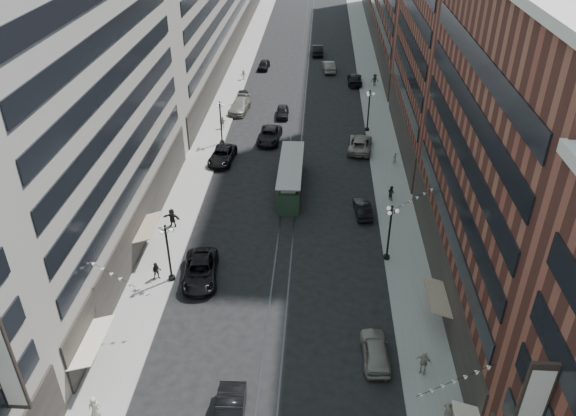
% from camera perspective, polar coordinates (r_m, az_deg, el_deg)
% --- Properties ---
extents(ground, '(220.00, 220.00, 0.00)m').
position_cam_1_polar(ground, '(74.99, 0.93, 7.96)').
color(ground, black).
rests_on(ground, ground).
extents(sidewalk_west, '(4.00, 180.00, 0.15)m').
position_cam_1_polar(sidewalk_west, '(85.28, -6.30, 10.85)').
color(sidewalk_west, gray).
rests_on(sidewalk_west, ground).
extents(sidewalk_east, '(4.00, 180.00, 0.15)m').
position_cam_1_polar(sidewalk_east, '(84.56, 8.84, 10.48)').
color(sidewalk_east, gray).
rests_on(sidewalk_east, ground).
extents(rail_west, '(0.12, 180.00, 0.02)m').
position_cam_1_polar(rail_west, '(84.25, 0.76, 10.72)').
color(rail_west, '#2D2D33').
rests_on(rail_west, ground).
extents(rail_east, '(0.12, 180.00, 0.02)m').
position_cam_1_polar(rail_east, '(84.21, 1.72, 10.70)').
color(rail_east, '#2D2D33').
rests_on(rail_east, ground).
extents(building_west_mid, '(8.00, 36.00, 28.00)m').
position_cam_1_polar(building_west_mid, '(48.81, -21.14, 10.16)').
color(building_west_mid, gray).
rests_on(building_west_mid, ground).
extents(building_east_mid, '(8.00, 30.00, 24.00)m').
position_cam_1_polar(building_east_mid, '(43.27, 22.23, 4.30)').
color(building_east_mid, brown).
rests_on(building_east_mid, ground).
extents(lamppost_sw_far, '(1.03, 1.14, 5.52)m').
position_cam_1_polar(lamppost_sw_far, '(47.10, -12.08, -4.29)').
color(lamppost_sw_far, black).
rests_on(lamppost_sw_far, sidewalk_west).
extents(lamppost_sw_mid, '(1.03, 1.14, 5.52)m').
position_cam_1_polar(lamppost_sw_mid, '(70.15, -6.84, 8.75)').
color(lamppost_sw_mid, black).
rests_on(lamppost_sw_mid, sidewalk_west).
extents(lamppost_se_far, '(1.03, 1.14, 5.52)m').
position_cam_1_polar(lamppost_se_far, '(49.24, 10.27, -2.31)').
color(lamppost_se_far, black).
rests_on(lamppost_se_far, sidewalk_east).
extents(lamppost_se_mid, '(1.03, 1.14, 5.52)m').
position_cam_1_polar(lamppost_se_mid, '(74.02, 8.20, 9.91)').
color(lamppost_se_mid, black).
rests_on(lamppost_se_mid, sidewalk_east).
extents(streetcar, '(2.47, 11.14, 3.08)m').
position_cam_1_polar(streetcar, '(60.17, 0.28, 3.12)').
color(streetcar, '#233725').
rests_on(streetcar, ground).
extents(car_2, '(3.49, 6.36, 1.69)m').
position_cam_1_polar(car_2, '(48.22, -8.89, -6.30)').
color(car_2, black).
rests_on(car_2, ground).
extents(car_4, '(2.07, 4.73, 1.59)m').
position_cam_1_polar(car_4, '(41.41, 8.86, -14.12)').
color(car_4, gray).
rests_on(car_4, ground).
extents(car_5, '(1.99, 5.14, 1.67)m').
position_cam_1_polar(car_5, '(37.46, -5.96, -20.28)').
color(car_5, black).
rests_on(car_5, ground).
extents(pedestrian_1, '(0.88, 0.65, 1.61)m').
position_cam_1_polar(pedestrian_1, '(39.51, -19.06, -18.54)').
color(pedestrian_1, '#BCB29C').
rests_on(pedestrian_1, sidewalk_west).
extents(pedestrian_2, '(0.88, 0.62, 1.63)m').
position_cam_1_polar(pedestrian_2, '(48.68, -13.19, -6.25)').
color(pedestrian_2, black).
rests_on(pedestrian_2, sidewalk_west).
extents(pedestrian_4, '(0.76, 1.21, 1.92)m').
position_cam_1_polar(pedestrian_4, '(38.39, 16.00, -19.39)').
color(pedestrian_4, '#B3A894').
rests_on(pedestrian_4, sidewalk_east).
extents(car_7, '(3.05, 5.82, 1.56)m').
position_cam_1_polar(car_7, '(66.72, -6.69, 5.31)').
color(car_7, black).
rests_on(car_7, ground).
extents(car_8, '(2.96, 6.07, 1.70)m').
position_cam_1_polar(car_8, '(80.81, -4.93, 10.31)').
color(car_8, slate).
rests_on(car_8, ground).
extents(car_9, '(2.02, 4.38, 1.45)m').
position_cam_1_polar(car_9, '(98.69, -2.47, 14.33)').
color(car_9, black).
rests_on(car_9, ground).
extents(car_10, '(1.86, 4.32, 1.38)m').
position_cam_1_polar(car_10, '(56.59, 7.59, -0.05)').
color(car_10, black).
rests_on(car_10, ground).
extents(car_11, '(3.38, 6.21, 1.65)m').
position_cam_1_polar(car_11, '(69.65, 7.32, 6.49)').
color(car_11, slate).
rests_on(car_11, ground).
extents(car_12, '(2.24, 5.46, 1.58)m').
position_cam_1_polar(car_12, '(92.10, 6.80, 12.89)').
color(car_12, black).
rests_on(car_12, ground).
extents(car_13, '(1.76, 4.19, 1.42)m').
position_cam_1_polar(car_13, '(78.80, -0.57, 9.74)').
color(car_13, black).
rests_on(car_13, ground).
extents(car_14, '(2.35, 5.39, 1.72)m').
position_cam_1_polar(car_14, '(97.63, 4.16, 14.16)').
color(car_14, slate).
rests_on(car_14, ground).
extents(pedestrian_5, '(1.84, 0.87, 1.91)m').
position_cam_1_polar(pedestrian_5, '(55.03, -11.70, -0.97)').
color(pedestrian_5, black).
rests_on(pedestrian_5, sidewalk_west).
extents(pedestrian_6, '(0.97, 0.45, 1.65)m').
position_cam_1_polar(pedestrian_6, '(75.24, -6.65, 8.64)').
color(pedestrian_6, '#B5A796').
rests_on(pedestrian_6, sidewalk_west).
extents(pedestrian_7, '(0.79, 0.86, 1.57)m').
position_cam_1_polar(pedestrian_7, '(59.30, 10.43, 1.55)').
color(pedestrian_7, black).
rests_on(pedestrian_7, sidewalk_east).
extents(pedestrian_8, '(0.66, 0.66, 1.55)m').
position_cam_1_polar(pedestrian_8, '(66.43, 10.77, 4.96)').
color(pedestrian_8, gray).
rests_on(pedestrian_8, sidewalk_east).
extents(pedestrian_9, '(1.29, 0.81, 1.85)m').
position_cam_1_polar(pedestrian_9, '(91.18, 8.81, 12.74)').
color(pedestrian_9, black).
rests_on(pedestrian_9, sidewalk_east).
extents(car_extra_0, '(2.31, 4.52, 1.47)m').
position_cam_1_polar(car_extra_0, '(84.35, -4.58, 11.18)').
color(car_extra_0, black).
rests_on(car_extra_0, ground).
extents(car_extra_1, '(3.06, 5.93, 1.60)m').
position_cam_1_polar(car_extra_1, '(71.39, -1.90, 7.37)').
color(car_extra_1, black).
rests_on(car_extra_1, ground).
extents(car_extra_2, '(2.17, 5.52, 1.79)m').
position_cam_1_polar(car_extra_2, '(106.72, 3.00, 15.76)').
color(car_extra_2, black).
rests_on(car_extra_2, ground).
extents(pedestrian_extra_0, '(1.22, 0.91, 1.89)m').
position_cam_1_polar(pedestrian_extra_0, '(40.87, 13.61, -14.96)').
color(pedestrian_extra_0, '#A59F89').
rests_on(pedestrian_extra_0, sidewalk_east).
extents(pedestrian_extra_1, '(1.11, 0.77, 1.58)m').
position_cam_1_polar(pedestrian_extra_1, '(93.33, -4.53, 13.36)').
color(pedestrian_extra_1, '#A69D8A').
rests_on(pedestrian_extra_1, sidewalk_west).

